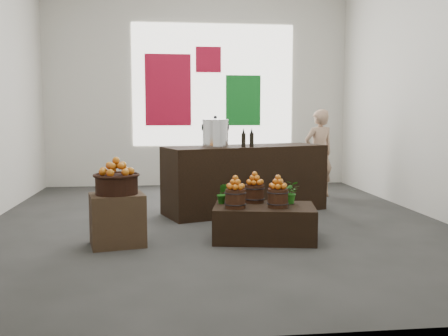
{
  "coord_description": "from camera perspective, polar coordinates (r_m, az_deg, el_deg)",
  "views": [
    {
      "loc": [
        -0.64,
        -6.53,
        1.43
      ],
      "look_at": [
        0.07,
        -0.4,
        0.76
      ],
      "focal_mm": 40.0,
      "sensor_mm": 36.0,
      "label": 1
    }
  ],
  "objects": [
    {
      "name": "apple_bucket_rear",
      "position": [
        5.88,
        3.5,
        -2.94
      ],
      "size": [
        0.23,
        0.23,
        0.21
      ],
      "primitive_type": "cylinder",
      "color": "#381E0F",
      "rests_on": "display_table"
    },
    {
      "name": "display_table",
      "position": [
        5.73,
        4.61,
        -6.25
      ],
      "size": [
        1.24,
        0.89,
        0.39
      ],
      "primitive_type": "cube",
      "rotation": [
        0.0,
        0.0,
        -0.18
      ],
      "color": "black",
      "rests_on": "ground"
    },
    {
      "name": "deco_red_left",
      "position": [
        10.01,
        -6.41,
        8.85
      ],
      "size": [
        0.9,
        0.04,
        1.4
      ],
      "primitive_type": "cube",
      "color": "#A90D28",
      "rests_on": "back_wall"
    },
    {
      "name": "apples_in_basket",
      "position": [
        5.49,
        -12.22,
        0.19
      ],
      "size": [
        0.35,
        0.35,
        0.19
      ],
      "primitive_type": null,
      "color": "#A11005",
      "rests_on": "wicker_basket"
    },
    {
      "name": "back_opening",
      "position": [
        10.07,
        -1.22,
        9.44
      ],
      "size": [
        3.2,
        0.02,
        2.4
      ],
      "primitive_type": "cube",
      "color": "white",
      "rests_on": "back_wall"
    },
    {
      "name": "back_wall",
      "position": [
        10.07,
        -2.95,
        9.44
      ],
      "size": [
        6.0,
        0.04,
        4.0
      ],
      "primitive_type": "cube",
      "color": "beige",
      "rests_on": "ground"
    },
    {
      "name": "apple_bucket_front_right",
      "position": [
        5.6,
        6.17,
        -3.44
      ],
      "size": [
        0.23,
        0.23,
        0.21
      ],
      "primitive_type": "cylinder",
      "color": "#381E0F",
      "rests_on": "display_table"
    },
    {
      "name": "shopper",
      "position": [
        8.73,
        10.77,
        1.65
      ],
      "size": [
        0.63,
        0.5,
        1.51
      ],
      "primitive_type": "imported",
      "rotation": [
        0.0,
        0.0,
        3.43
      ],
      "color": "tan",
      "rests_on": "ground"
    },
    {
      "name": "deco_green_right",
      "position": [
        10.12,
        2.2,
        7.72
      ],
      "size": [
        0.7,
        0.04,
        1.0
      ],
      "primitive_type": "cube",
      "color": "#116E1F",
      "rests_on": "back_wall"
    },
    {
      "name": "apples_in_bucket_rear",
      "position": [
        5.86,
        3.52,
        -1.19
      ],
      "size": [
        0.17,
        0.17,
        0.15
      ],
      "primitive_type": null,
      "color": "#A11005",
      "rests_on": "apple_bucket_rear"
    },
    {
      "name": "counter",
      "position": [
        7.3,
        2.47,
        -1.26
      ],
      "size": [
        2.48,
        1.49,
        0.97
      ],
      "primitive_type": "cube",
      "rotation": [
        0.0,
        0.0,
        0.33
      ],
      "color": "black",
      "rests_on": "ground"
    },
    {
      "name": "apples_in_bucket_front_right",
      "position": [
        5.57,
        6.19,
        -1.61
      ],
      "size": [
        0.17,
        0.17,
        0.15
      ],
      "primitive_type": null,
      "color": "#A11005",
      "rests_on": "apple_bucket_front_right"
    },
    {
      "name": "stock_pot_left",
      "position": [
        7.02,
        -1.0,
        3.93
      ],
      "size": [
        0.37,
        0.37,
        0.37
      ],
      "primitive_type": "cylinder",
      "color": "silver",
      "rests_on": "counter"
    },
    {
      "name": "apple_bucket_front_left",
      "position": [
        5.53,
        1.3,
        -3.52
      ],
      "size": [
        0.23,
        0.23,
        0.21
      ],
      "primitive_type": "cylinder",
      "color": "#381E0F",
      "rests_on": "display_table"
    },
    {
      "name": "crate",
      "position": [
        5.58,
        -12.08,
        -5.8
      ],
      "size": [
        0.65,
        0.57,
        0.57
      ],
      "primitive_type": "cube",
      "rotation": [
        0.0,
        0.0,
        0.22
      ],
      "color": "#473521",
      "rests_on": "ground"
    },
    {
      "name": "oil_cruets",
      "position": [
        7.03,
        3.4,
        3.53
      ],
      "size": [
        0.18,
        0.12,
        0.27
      ],
      "primitive_type": null,
      "rotation": [
        0.0,
        0.0,
        0.33
      ],
      "color": "black",
      "rests_on": "counter"
    },
    {
      "name": "wicker_basket",
      "position": [
        5.51,
        -12.17,
        -1.86
      ],
      "size": [
        0.45,
        0.45,
        0.21
      ],
      "primitive_type": "cylinder",
      "color": "black",
      "rests_on": "crate"
    },
    {
      "name": "apples_in_bucket_front_left",
      "position": [
        5.5,
        1.31,
        -1.67
      ],
      "size": [
        0.17,
        0.17,
        0.15
      ],
      "primitive_type": null,
      "color": "#A11005",
      "rests_on": "apple_bucket_front_left"
    },
    {
      "name": "herb_garnish_left",
      "position": [
        5.78,
        -0.16,
        -2.94
      ],
      "size": [
        0.16,
        0.14,
        0.24
      ],
      "primitive_type": "imported",
      "rotation": [
        0.0,
        0.0,
        -0.32
      ],
      "color": "#1B5E13",
      "rests_on": "display_table"
    },
    {
      "name": "deco_red_upper",
      "position": [
        10.09,
        -1.8,
        12.28
      ],
      "size": [
        0.5,
        0.04,
        0.5
      ],
      "primitive_type": "cube",
      "color": "#A90D28",
      "rests_on": "back_wall"
    },
    {
      "name": "ground",
      "position": [
        6.72,
        -0.96,
        -6.1
      ],
      "size": [
        7.0,
        7.0,
        0.0
      ],
      "primitive_type": "plane",
      "color": "#363533",
      "rests_on": "ground"
    },
    {
      "name": "herb_garnish_right",
      "position": [
        5.84,
        7.56,
        -2.74
      ],
      "size": [
        0.31,
        0.29,
        0.27
      ],
      "primitive_type": "imported",
      "rotation": [
        0.0,
        0.0,
        -0.42
      ],
      "color": "#1B5E13",
      "rests_on": "display_table"
    }
  ]
}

